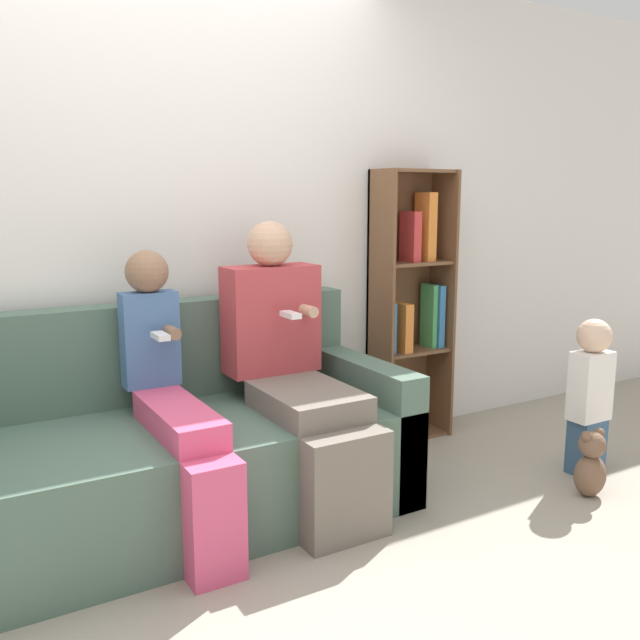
{
  "coord_description": "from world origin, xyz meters",
  "views": [
    {
      "loc": [
        -0.92,
        -2.15,
        1.38
      ],
      "look_at": [
        0.69,
        0.59,
        0.8
      ],
      "focal_mm": 38.0,
      "sensor_mm": 36.0,
      "label": 1
    }
  ],
  "objects_px": {
    "couch": "(174,454)",
    "bookshelf": "(408,306)",
    "adult_seated": "(294,361)",
    "child_seated": "(174,397)",
    "toddler_standing": "(590,392)",
    "teddy_bear": "(591,465)"
  },
  "relations": [
    {
      "from": "toddler_standing",
      "to": "child_seated",
      "type": "bearing_deg",
      "value": 167.36
    },
    {
      "from": "toddler_standing",
      "to": "teddy_bear",
      "type": "distance_m",
      "value": 0.39
    },
    {
      "from": "couch",
      "to": "bookshelf",
      "type": "height_order",
      "value": "bookshelf"
    },
    {
      "from": "couch",
      "to": "toddler_standing",
      "type": "height_order",
      "value": "couch"
    },
    {
      "from": "couch",
      "to": "adult_seated",
      "type": "height_order",
      "value": "adult_seated"
    },
    {
      "from": "couch",
      "to": "toddler_standing",
      "type": "relative_size",
      "value": 2.52
    },
    {
      "from": "couch",
      "to": "bookshelf",
      "type": "bearing_deg",
      "value": 12.73
    },
    {
      "from": "couch",
      "to": "adult_seated",
      "type": "distance_m",
      "value": 0.65
    },
    {
      "from": "child_seated",
      "to": "teddy_bear",
      "type": "distance_m",
      "value": 1.93
    },
    {
      "from": "bookshelf",
      "to": "teddy_bear",
      "type": "distance_m",
      "value": 1.28
    },
    {
      "from": "child_seated",
      "to": "adult_seated",
      "type": "bearing_deg",
      "value": 3.66
    },
    {
      "from": "adult_seated",
      "to": "child_seated",
      "type": "height_order",
      "value": "adult_seated"
    },
    {
      "from": "bookshelf",
      "to": "couch",
      "type": "bearing_deg",
      "value": -167.27
    },
    {
      "from": "teddy_bear",
      "to": "toddler_standing",
      "type": "bearing_deg",
      "value": 42.4
    },
    {
      "from": "child_seated",
      "to": "toddler_standing",
      "type": "relative_size",
      "value": 1.46
    },
    {
      "from": "couch",
      "to": "teddy_bear",
      "type": "relative_size",
      "value": 6.14
    },
    {
      "from": "teddy_bear",
      "to": "child_seated",
      "type": "bearing_deg",
      "value": 160.36
    },
    {
      "from": "adult_seated",
      "to": "toddler_standing",
      "type": "bearing_deg",
      "value": -18.76
    },
    {
      "from": "teddy_bear",
      "to": "adult_seated",
      "type": "bearing_deg",
      "value": 151.01
    },
    {
      "from": "adult_seated",
      "to": "bookshelf",
      "type": "bearing_deg",
      "value": 23.83
    },
    {
      "from": "toddler_standing",
      "to": "bookshelf",
      "type": "height_order",
      "value": "bookshelf"
    },
    {
      "from": "couch",
      "to": "toddler_standing",
      "type": "bearing_deg",
      "value": -16.29
    }
  ]
}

